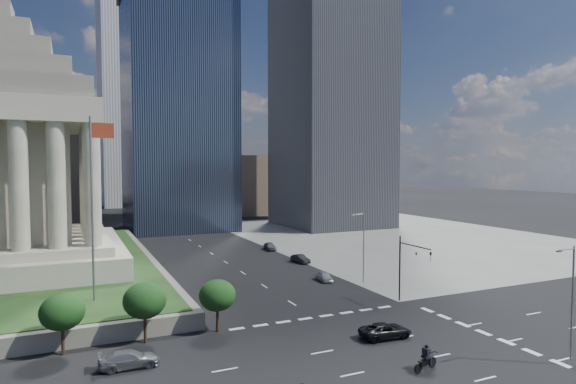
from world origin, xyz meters
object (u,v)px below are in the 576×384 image
traffic_signal_ne (409,261)px  flagpole (94,198)px  pickup_truck (385,330)px  parked_sedan_mid (300,259)px  suv_grey (129,359)px  parked_sedan_near (325,276)px  parked_sedan_far (270,246)px  street_lamp_south (571,298)px  street_lamp_north (363,243)px  motorcycle_lead (426,358)px

traffic_signal_ne → flagpole: bearing=163.3°
pickup_truck → parked_sedan_mid: bearing=-8.9°
traffic_signal_ne → suv_grey: 33.20m
suv_grey → parked_sedan_mid: suv_grey is taller
flagpole → parked_sedan_mid: bearing=27.5°
parked_sedan_near → parked_sedan_far: 26.90m
parked_sedan_far → parked_sedan_near: bearing=-88.1°
street_lamp_south → parked_sedan_mid: (-1.83, 47.32, -4.97)m
parked_sedan_far → suv_grey: bearing=-117.0°
street_lamp_north → parked_sedan_near: size_ratio=2.56×
street_lamp_north → motorcycle_lead: bearing=-113.3°
flagpole → pickup_truck: 33.49m
street_lamp_south → suv_grey: 36.78m
pickup_truck → motorcycle_lead: size_ratio=1.82×
traffic_signal_ne → parked_sedan_near: size_ratio=2.05×
parked_sedan_mid → pickup_truck: bearing=-110.8°
traffic_signal_ne → parked_sedan_mid: traffic_signal_ne is taller
traffic_signal_ne → parked_sedan_mid: size_ratio=1.92×
flagpole → parked_sedan_mid: size_ratio=4.79×
traffic_signal_ne → parked_sedan_near: bearing=103.6°
street_lamp_north → suv_grey: 37.43m
traffic_signal_ne → motorcycle_lead: 19.30m
parked_sedan_near → motorcycle_lead: size_ratio=1.38×
suv_grey → motorcycle_lead: bearing=-113.5°
flagpole → parked_sedan_far: flagpole is taller
street_lamp_north → motorcycle_lead: (-11.52, -26.82, -4.61)m
parked_sedan_near → suv_grey: bearing=-137.1°
pickup_truck → suv_grey: 23.49m
street_lamp_north → pickup_truck: bearing=-117.4°
pickup_truck → parked_sedan_far: bearing=-5.3°
parked_sedan_mid → street_lamp_south: bearing=-95.6°
parked_sedan_far → motorcycle_lead: (-9.69, -56.81, 0.30)m
street_lamp_south → parked_sedan_near: size_ratio=2.56×
street_lamp_north → parked_sedan_mid: street_lamp_north is taller
suv_grey → parked_sedan_far: (31.51, 46.28, 0.05)m
parked_sedan_mid → motorcycle_lead: 44.21m
suv_grey → parked_sedan_far: bearing=-31.9°
flagpole → motorcycle_lead: flagpole is taller
suv_grey → parked_sedan_near: 34.95m
street_lamp_north → parked_sedan_far: (-1.83, 29.99, -4.91)m
flagpole → traffic_signal_ne: bearing=-16.7°
suv_grey → parked_sedan_mid: 45.34m
street_lamp_north → pickup_truck: (-10.05, -19.37, -4.95)m
street_lamp_north → motorcycle_lead: street_lamp_north is taller
street_lamp_south → parked_sedan_far: 61.22m
street_lamp_south → parked_sedan_near: bearing=97.2°
street_lamp_south → parked_sedan_mid: bearing=92.2°
suv_grey → parked_sedan_far: 55.99m
traffic_signal_ne → parked_sedan_far: size_ratio=1.81×
street_lamp_north → parked_sedan_mid: size_ratio=2.39×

